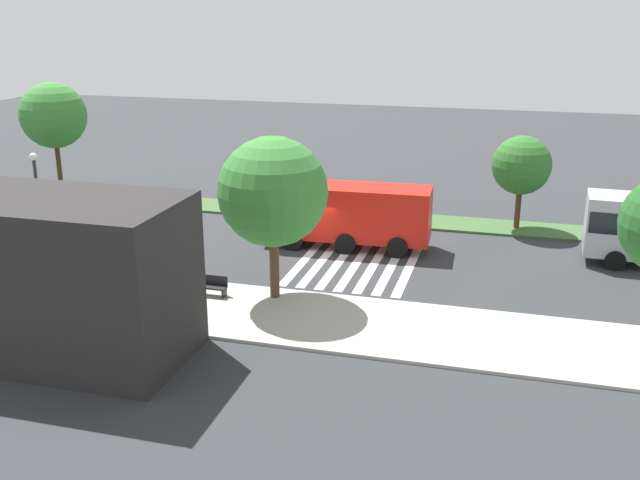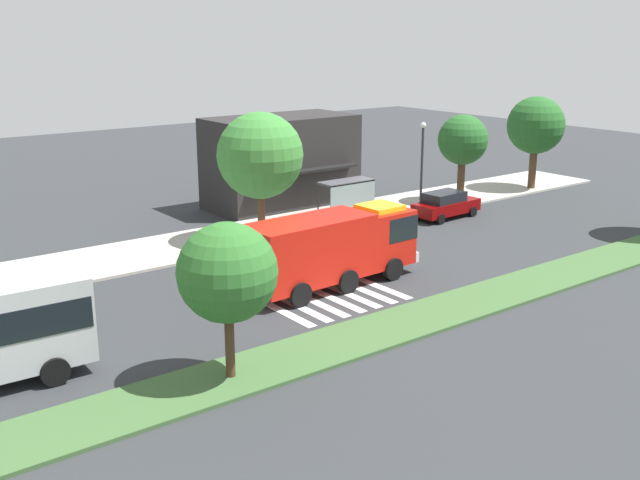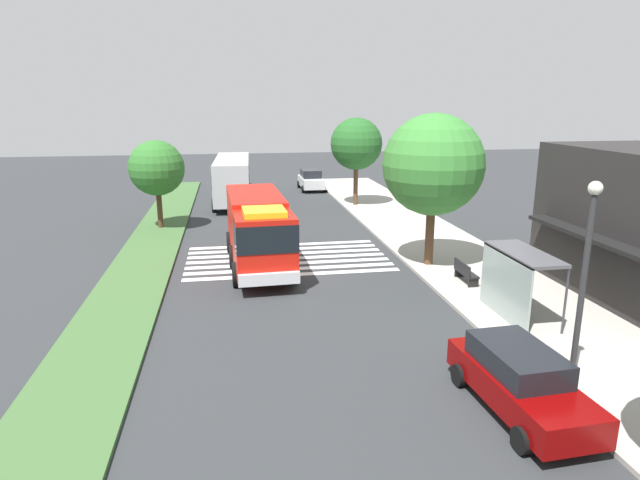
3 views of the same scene
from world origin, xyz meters
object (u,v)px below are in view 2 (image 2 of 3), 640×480
at_px(bus_stop_shelter, 349,193).
at_px(sidewalk_tree_east, 463,141).
at_px(sidewalk_tree_west, 260,156).
at_px(bench_near_shelter, 297,223).
at_px(sidewalk_tree_far_east, 536,126).
at_px(street_lamp, 422,159).
at_px(fire_truck, 336,245).
at_px(parked_car_mid, 446,204).
at_px(median_tree_far_west, 227,273).

relative_size(bus_stop_shelter, sidewalk_tree_east, 0.58).
distance_m(sidewalk_tree_west, sidewalk_tree_east, 16.27).
bearing_deg(bus_stop_shelter, bench_near_shelter, -179.70).
distance_m(sidewalk_tree_west, sidewalk_tree_far_east, 24.06).
distance_m(bus_stop_shelter, street_lamp, 5.54).
xyz_separation_m(street_lamp, sidewalk_tree_east, (4.21, 0.40, 0.79)).
bearing_deg(street_lamp, sidewalk_tree_east, 5.43).
relative_size(sidewalk_tree_east, sidewalk_tree_far_east, 0.88).
relative_size(sidewalk_tree_west, sidewalk_tree_east, 1.20).
bearing_deg(fire_truck, bus_stop_shelter, 45.11).
relative_size(parked_car_mid, sidewalk_tree_east, 0.80).
bearing_deg(street_lamp, sidewalk_tree_west, 178.10).
bearing_deg(street_lamp, parked_car_mid, -76.28).
height_order(street_lamp, sidewalk_tree_far_east, sidewalk_tree_far_east).
distance_m(parked_car_mid, median_tree_far_west, 25.68).
bearing_deg(street_lamp, bench_near_shelter, 173.78).
distance_m(bench_near_shelter, sidewalk_tree_west, 5.25).
height_order(street_lamp, sidewalk_tree_west, sidewalk_tree_west).
bearing_deg(sidewalk_tree_west, fire_truck, -98.09).
relative_size(parked_car_mid, sidewalk_tree_west, 0.67).
bearing_deg(sidewalk_tree_east, bench_near_shelter, 177.43).
height_order(fire_truck, parked_car_mid, fire_truck).
height_order(street_lamp, sidewalk_tree_east, sidewalk_tree_east).
height_order(sidewalk_tree_east, sidewalk_tree_far_east, sidewalk_tree_far_east).
relative_size(sidewalk_tree_west, median_tree_far_west, 1.33).
height_order(parked_car_mid, sidewalk_tree_west, sidewalk_tree_west).
bearing_deg(fire_truck, parked_car_mid, 21.16).
height_order(bus_stop_shelter, sidewalk_tree_far_east, sidewalk_tree_far_east).
relative_size(fire_truck, bus_stop_shelter, 2.60).
bearing_deg(parked_car_mid, street_lamp, 100.59).
bearing_deg(parked_car_mid, median_tree_far_west, -156.07).
xyz_separation_m(parked_car_mid, sidewalk_tree_far_east, (11.58, 2.20, 3.92)).
height_order(fire_truck, sidewalk_tree_west, sidewalk_tree_west).
height_order(fire_truck, bus_stop_shelter, fire_truck).
bearing_deg(bench_near_shelter, sidewalk_tree_west, -168.23).
bearing_deg(fire_truck, sidewalk_tree_west, 79.50).
bearing_deg(parked_car_mid, sidewalk_tree_east, 27.18).
distance_m(fire_truck, street_lamp, 15.40).
relative_size(fire_truck, sidewalk_tree_far_east, 1.34).
relative_size(bench_near_shelter, street_lamp, 0.28).
xyz_separation_m(street_lamp, sidewalk_tree_far_east, (12.02, 0.40, 1.21)).
relative_size(bench_near_shelter, sidewalk_tree_east, 0.27).
xyz_separation_m(parked_car_mid, median_tree_far_west, (-22.72, -11.60, 2.97)).
height_order(bus_stop_shelter, median_tree_far_west, median_tree_far_west).
bearing_deg(street_lamp, fire_truck, -149.57).
bearing_deg(parked_car_mid, bench_near_shelter, 160.61).
xyz_separation_m(sidewalk_tree_west, sidewalk_tree_east, (16.26, 0.00, -0.57)).
height_order(parked_car_mid, sidewalk_tree_far_east, sidewalk_tree_far_east).
height_order(fire_truck, median_tree_far_west, median_tree_far_west).
xyz_separation_m(bench_near_shelter, street_lamp, (9.17, -1.00, 3.00)).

